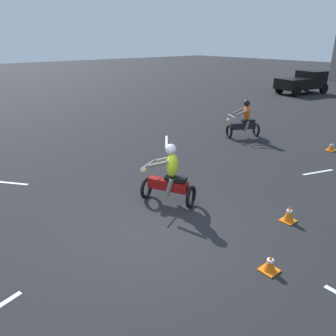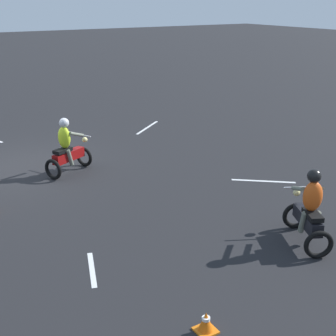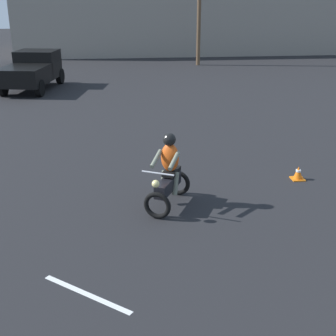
{
  "view_description": "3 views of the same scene",
  "coord_description": "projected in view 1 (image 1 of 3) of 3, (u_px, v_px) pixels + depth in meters",
  "views": [
    {
      "loc": [
        5.09,
        -3.7,
        4.13
      ],
      "look_at": [
        -1.01,
        1.28,
        1.0
      ],
      "focal_mm": 35.0,
      "sensor_mm": 36.0,
      "label": 1
    },
    {
      "loc": [
        3.25,
        13.76,
        4.85
      ],
      "look_at": [
        -2.39,
        4.56,
        0.9
      ],
      "focal_mm": 50.0,
      "sensor_mm": 36.0,
      "label": 2
    },
    {
      "loc": [
        -4.79,
        -1.49,
        4.49
      ],
      "look_at": [
        -3.76,
        7.85,
        0.9
      ],
      "focal_mm": 50.0,
      "sensor_mm": 36.0,
      "label": 3
    }
  ],
  "objects": [
    {
      "name": "traffic_cone_far_right",
      "position": [
        331.0,
        147.0,
        12.85
      ],
      "size": [
        0.32,
        0.32,
        0.34
      ],
      "color": "orange",
      "rests_on": "ground"
    },
    {
      "name": "lane_stripe_nw",
      "position": [
        166.0,
        141.0,
        14.05
      ],
      "size": [
        1.43,
        1.19,
        0.01
      ],
      "primitive_type": "cube",
      "rotation": [
        0.0,
        0.0,
        4.03
      ],
      "color": "silver",
      "rests_on": "ground"
    },
    {
      "name": "traffic_cone_mid_left",
      "position": [
        270.0,
        264.0,
        6.17
      ],
      "size": [
        0.32,
        0.32,
        0.35
      ],
      "color": "orange",
      "rests_on": "ground"
    },
    {
      "name": "motorcycle_rider_background",
      "position": [
        244.0,
        121.0,
        14.43
      ],
      "size": [
        1.17,
        1.52,
        1.66
      ],
      "rotation": [
        0.0,
        0.0,
        2.68
      ],
      "color": "black",
      "rests_on": "ground"
    },
    {
      "name": "pickup_truck",
      "position": [
        303.0,
        82.0,
        25.95
      ],
      "size": [
        2.67,
        4.42,
        1.73
      ],
      "rotation": [
        0.0,
        0.0,
        -0.19
      ],
      "color": "black",
      "rests_on": "ground"
    },
    {
      "name": "motorcycle_rider_foreground",
      "position": [
        169.0,
        178.0,
        8.56
      ],
      "size": [
        1.52,
        1.17,
        1.66
      ],
      "rotation": [
        0.0,
        0.0,
        2.04
      ],
      "color": "black",
      "rests_on": "ground"
    },
    {
      "name": "traffic_cone_near_left",
      "position": [
        289.0,
        214.0,
        7.85
      ],
      "size": [
        0.32,
        0.32,
        0.42
      ],
      "color": "orange",
      "rests_on": "ground"
    },
    {
      "name": "ground_plane",
      "position": [
        152.0,
        235.0,
        7.36
      ],
      "size": [
        120.0,
        120.0,
        0.0
      ],
      "primitive_type": "plane",
      "color": "black"
    },
    {
      "name": "lane_stripe_n",
      "position": [
        318.0,
        172.0,
        10.83
      ],
      "size": [
        0.49,
        1.2,
        0.01
      ],
      "primitive_type": "cube",
      "rotation": [
        0.0,
        0.0,
        2.82
      ],
      "color": "silver",
      "rests_on": "ground"
    }
  ]
}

